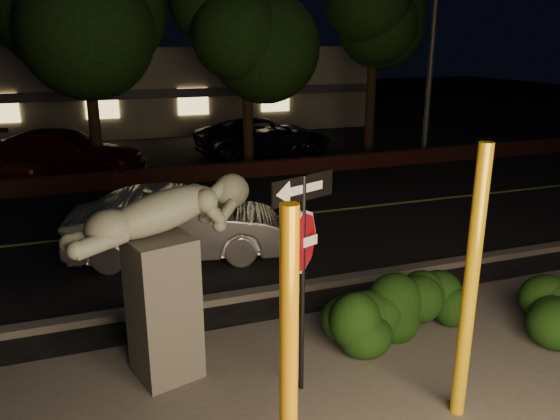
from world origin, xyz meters
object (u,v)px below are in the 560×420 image
at_px(silver_sedan, 177,225).
at_px(parked_car_dark, 264,137).
at_px(yellow_pole_right, 470,288).
at_px(parked_car_darkred, 65,153).
at_px(sculpture, 164,262).
at_px(signpost, 303,243).
at_px(yellow_pole_left, 289,383).

distance_m(silver_sedan, parked_car_dark, 10.58).
distance_m(yellow_pole_right, parked_car_darkred, 15.09).
height_order(parked_car_darkred, parked_car_dark, parked_car_darkred).
xyz_separation_m(silver_sedan, parked_car_dark, (4.88, 9.38, 0.02)).
distance_m(sculpture, parked_car_darkred, 12.54).
bearing_deg(signpost, sculpture, 125.81).
bearing_deg(signpost, silver_sedan, 75.32).
height_order(yellow_pole_left, silver_sedan, yellow_pole_left).
bearing_deg(yellow_pole_right, sculpture, 147.31).
bearing_deg(parked_car_darkred, signpost, -146.32).
relative_size(sculpture, parked_car_dark, 0.49).
height_order(signpost, silver_sedan, signpost).
relative_size(silver_sedan, parked_car_darkred, 0.82).
distance_m(sculpture, parked_car_dark, 14.58).
bearing_deg(yellow_pole_left, yellow_pole_right, 19.17).
xyz_separation_m(signpost, parked_car_dark, (4.19, 14.32, -1.25)).
xyz_separation_m(yellow_pole_left, silver_sedan, (0.20, 6.83, -0.83)).
relative_size(sculpture, silver_sedan, 0.61).
height_order(yellow_pole_left, parked_car_dark, yellow_pole_left).
bearing_deg(parked_car_dark, silver_sedan, 149.69).
relative_size(signpost, sculpture, 1.08).
distance_m(signpost, parked_car_dark, 14.97).
xyz_separation_m(yellow_pole_left, parked_car_dark, (5.08, 16.21, -0.80)).
xyz_separation_m(signpost, silver_sedan, (-0.69, 4.94, -1.27)).
bearing_deg(yellow_pole_right, parked_car_darkred, 107.31).
bearing_deg(yellow_pole_left, parked_car_darkred, 97.60).
height_order(yellow_pole_right, sculpture, yellow_pole_right).
bearing_deg(sculpture, yellow_pole_right, -48.65).
relative_size(yellow_pole_left, signpost, 1.10).
bearing_deg(parked_car_dark, yellow_pole_left, 159.79).
bearing_deg(yellow_pole_right, silver_sedan, 110.62).
bearing_deg(silver_sedan, signpost, -160.74).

